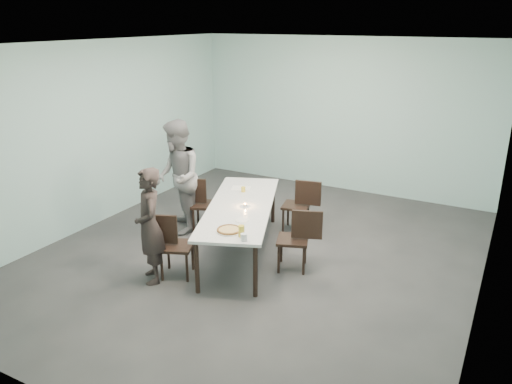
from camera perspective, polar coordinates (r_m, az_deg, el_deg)
The scene contains 16 objects.
ground at distance 7.45m, azimuth 0.22°, elevation -7.14°, with size 7.00×7.00×0.00m, color #333335.
room_shell at distance 6.79m, azimuth 0.24°, elevation 8.34°, with size 6.02×7.02×3.01m.
table at distance 7.25m, azimuth -1.80°, elevation -1.93°, with size 1.78×2.75×0.75m.
chair_near_left at distance 6.78m, azimuth -9.75°, elevation -5.54°, with size 0.65×0.55×0.87m.
chair_far_left at distance 8.17m, azimuth -6.36°, elevation -0.97°, with size 0.65×0.55×0.87m.
chair_near_right at distance 6.87m, azimuth 4.89°, elevation -4.98°, with size 0.65×0.54×0.87m.
chair_far_right at distance 8.09m, azimuth 5.17°, elevation -1.16°, with size 0.64×0.50×0.87m.
diner_near at distance 6.60m, azimuth -12.06°, elevation -3.82°, with size 0.57×0.37×1.55m, color black.
diner_far at distance 8.03m, azimuth -8.96°, elevation 1.67°, with size 0.89×0.69×1.83m, color gray.
pizza at distance 6.36m, azimuth -3.09°, elevation -4.36°, with size 0.34×0.34×0.04m.
side_plate at distance 6.68m, azimuth -1.61°, elevation -3.26°, with size 0.18×0.18×0.01m, color white.
beer_glass at distance 6.18m, azimuth -1.67°, elevation -4.50°, with size 0.08×0.08×0.15m, color gold.
water_tumbler at distance 6.08m, azimuth -1.41°, elevation -5.19°, with size 0.08×0.08×0.09m, color silver.
tealight at distance 7.17m, azimuth -1.27°, elevation -1.52°, with size 0.06×0.06×0.05m.
amber_tumbler at distance 7.77m, azimuth -1.46°, elevation 0.31°, with size 0.07×0.07×0.08m, color gold.
menu at distance 7.94m, azimuth -1.70°, elevation 0.46°, with size 0.30×0.22×0.01m, color silver.
Camera 1 is at (3.14, -5.88, 3.32)m, focal length 35.00 mm.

